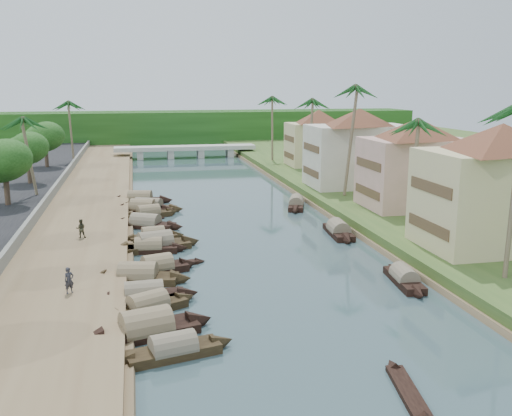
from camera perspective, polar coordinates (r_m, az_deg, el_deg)
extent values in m
plane|color=#344A4E|center=(46.29, 1.05, -5.92)|extent=(220.00, 220.00, 0.00)
cube|color=brown|center=(64.65, -17.08, -0.84)|extent=(10.00, 180.00, 0.80)
cube|color=#314E1F|center=(70.57, 12.48, 0.65)|extent=(16.00, 180.00, 1.20)
cube|color=slate|center=(64.98, -20.81, -0.18)|extent=(0.40, 180.00, 1.10)
cube|color=#173C10|center=(138.59, -7.96, 7.81)|extent=(120.00, 4.00, 8.00)
cube|color=#173C10|center=(143.56, -8.11, 7.95)|extent=(120.00, 4.00, 8.00)
cube|color=#173C10|center=(148.54, -8.25, 8.09)|extent=(120.00, 4.00, 8.00)
cube|color=#A6A79C|center=(115.93, -7.08, 5.99)|extent=(28.00, 4.00, 0.80)
cube|color=#A6A79C|center=(115.63, -11.52, 5.27)|extent=(1.20, 3.50, 1.80)
cube|color=#A6A79C|center=(115.84, -8.55, 5.40)|extent=(1.20, 3.50, 1.80)
cube|color=#A6A79C|center=(116.35, -5.58, 5.50)|extent=(1.20, 3.50, 1.80)
cube|color=#A6A79C|center=(117.18, -2.65, 5.59)|extent=(1.20, 3.50, 1.80)
cube|color=tan|center=(50.93, 22.93, 0.83)|extent=(12.00, 8.00, 8.00)
pyramid|color=brown|center=(50.26, 23.41, 6.54)|extent=(14.85, 14.85, 2.20)
cube|color=brown|center=(48.17, 16.81, -1.77)|extent=(0.10, 6.40, 0.90)
cube|color=brown|center=(47.53, 17.05, 1.98)|extent=(0.10, 6.40, 0.90)
cube|color=#D29C94|center=(64.96, 15.63, 3.40)|extent=(11.00, 8.00, 7.50)
pyramid|color=brown|center=(64.44, 15.88, 7.66)|extent=(14.11, 14.11, 2.20)
cube|color=brown|center=(62.90, 11.05, 1.62)|extent=(0.10, 6.40, 0.90)
cube|color=brown|center=(62.43, 11.16, 4.32)|extent=(0.10, 6.40, 0.90)
cube|color=beige|center=(77.10, 10.18, 5.17)|extent=(13.00, 8.00, 8.00)
pyramid|color=brown|center=(76.65, 10.33, 8.96)|extent=(15.59, 15.59, 2.20)
cube|color=brown|center=(75.15, 5.48, 3.59)|extent=(0.10, 6.40, 0.90)
cube|color=brown|center=(74.74, 5.53, 6.02)|extent=(0.10, 6.40, 0.90)
cube|color=tan|center=(96.15, 6.23, 6.36)|extent=(10.00, 7.00, 7.00)
pyramid|color=brown|center=(95.80, 6.29, 9.10)|extent=(12.62, 12.62, 2.20)
cube|color=brown|center=(94.89, 3.30, 5.27)|extent=(0.10, 5.60, 0.90)
cube|color=brown|center=(94.60, 3.32, 6.95)|extent=(0.10, 5.60, 0.90)
cube|color=black|center=(32.08, -8.25, -14.21)|extent=(5.34, 2.71, 0.70)
cone|color=black|center=(32.87, -3.39, -13.26)|extent=(1.75, 1.73, 1.60)
cone|color=black|center=(31.45, -13.38, -14.84)|extent=(1.75, 1.73, 1.60)
cylinder|color=#756D57|center=(31.91, -8.27, -13.60)|extent=(4.18, 2.50, 1.66)
cube|color=black|center=(34.74, -10.87, -12.16)|extent=(6.38, 3.63, 0.70)
cone|color=black|center=(35.66, -5.61, -11.18)|extent=(2.20, 2.32, 2.13)
cone|color=black|center=(34.05, -16.43, -12.83)|extent=(2.20, 2.32, 2.13)
cylinder|color=#7D6B50|center=(34.58, -10.90, -11.59)|extent=(5.03, 3.35, 2.24)
cube|color=black|center=(38.00, -10.74, -9.97)|extent=(5.33, 3.77, 0.70)
cone|color=black|center=(39.28, -7.02, -8.96)|extent=(1.97, 1.96, 1.61)
cone|color=black|center=(36.83, -14.73, -10.77)|extent=(1.97, 1.96, 1.61)
cylinder|color=#7D6B50|center=(37.86, -10.76, -9.43)|extent=(4.27, 3.28, 1.67)
cube|color=black|center=(39.86, -11.11, -8.90)|extent=(5.48, 1.89, 0.70)
cone|color=black|center=(40.04, -6.75, -8.53)|extent=(1.61, 1.61, 1.74)
cone|color=black|center=(39.85, -15.51, -9.01)|extent=(1.61, 1.61, 1.74)
cylinder|color=#756D57|center=(39.73, -11.13, -8.39)|extent=(4.20, 1.92, 1.80)
cube|color=black|center=(43.61, -11.70, -7.06)|extent=(6.11, 3.20, 0.70)
cone|color=black|center=(43.01, -7.46, -7.06)|extent=(2.04, 2.10, 1.96)
cone|color=black|center=(44.38, -15.82, -6.83)|extent=(2.04, 2.10, 1.96)
cylinder|color=#7D6B50|center=(43.49, -11.72, -6.59)|extent=(4.79, 2.98, 2.05)
cube|color=black|center=(45.50, -9.82, -6.16)|extent=(5.01, 3.09, 0.70)
cone|color=black|center=(46.34, -6.77, -5.62)|extent=(1.80, 1.96, 1.77)
cone|color=black|center=(44.76, -12.99, -6.51)|extent=(1.80, 1.96, 1.77)
cylinder|color=#7D6B50|center=(45.39, -9.84, -5.71)|extent=(3.97, 2.84, 1.88)
cube|color=black|center=(51.78, -10.01, -3.90)|extent=(6.43, 3.53, 0.70)
cone|color=black|center=(52.71, -6.47, -3.41)|extent=(2.19, 2.32, 2.15)
cone|color=black|center=(51.02, -13.68, -4.21)|extent=(2.19, 2.32, 2.15)
cylinder|color=#756D57|center=(51.68, -10.03, -3.49)|extent=(5.05, 3.29, 2.27)
cube|color=black|center=(51.02, -10.67, -4.17)|extent=(5.13, 2.07, 0.70)
cone|color=black|center=(50.85, -7.55, -4.02)|extent=(1.57, 1.55, 1.58)
cone|color=black|center=(51.29, -13.77, -4.13)|extent=(1.57, 1.55, 1.58)
cylinder|color=#7D6B50|center=(50.91, -10.69, -3.76)|extent=(3.96, 2.01, 1.64)
cube|color=black|center=(54.66, -10.23, -3.04)|extent=(4.53, 2.23, 0.70)
cone|color=black|center=(55.09, -7.76, -2.75)|extent=(1.48, 1.63, 1.59)
cone|color=black|center=(54.30, -12.74, -3.17)|extent=(1.48, 1.63, 1.59)
cylinder|color=#7D6B50|center=(54.57, -10.24, -2.66)|extent=(3.53, 2.15, 1.68)
cube|color=black|center=(59.81, -10.97, -1.75)|extent=(6.23, 4.43, 0.70)
cone|color=black|center=(58.38, -8.00, -1.90)|extent=(2.29, 2.25, 1.83)
cone|color=black|center=(61.35, -13.80, -1.45)|extent=(2.29, 2.25, 1.83)
cylinder|color=#756D57|center=(59.72, -10.98, -1.39)|extent=(4.99, 3.83, 1.88)
cube|color=black|center=(64.49, -10.69, -0.72)|extent=(5.28, 2.93, 0.70)
cone|color=black|center=(65.31, -8.35, -0.40)|extent=(1.79, 1.82, 1.64)
cone|color=black|center=(63.75, -13.09, -0.90)|extent=(1.79, 1.82, 1.64)
cylinder|color=#7D6B50|center=(64.41, -10.70, -0.39)|extent=(4.16, 2.68, 1.71)
cube|color=black|center=(67.15, -11.25, -0.23)|extent=(5.95, 3.56, 0.70)
cone|color=black|center=(66.29, -8.67, -0.22)|extent=(2.09, 2.15, 1.92)
cone|color=black|center=(68.10, -13.77, -0.11)|extent=(2.09, 2.15, 1.92)
cylinder|color=#7D6B50|center=(67.07, -11.26, 0.09)|extent=(4.71, 3.23, 2.01)
cube|color=black|center=(68.01, -10.71, -0.05)|extent=(6.57, 4.31, 0.70)
cone|color=black|center=(66.67, -7.90, -0.13)|extent=(2.32, 2.22, 1.81)
cone|color=black|center=(69.47, -13.41, 0.15)|extent=(2.32, 2.22, 1.81)
cylinder|color=#756D57|center=(67.93, -10.72, 0.26)|extent=(5.22, 3.74, 1.86)
cube|color=black|center=(72.51, -11.51, 0.68)|extent=(6.28, 3.17, 0.70)
cone|color=black|center=(71.90, -8.91, 0.74)|extent=(2.06, 2.08, 1.95)
cone|color=black|center=(73.24, -14.07, 0.73)|extent=(2.06, 2.08, 1.95)
cylinder|color=#7D6B50|center=(72.44, -11.52, 0.97)|extent=(4.91, 2.95, 2.03)
cube|color=black|center=(43.86, 14.59, -7.09)|extent=(2.10, 5.46, 0.70)
cone|color=black|center=(46.47, 13.36, -5.82)|extent=(1.52, 1.65, 1.53)
cone|color=black|center=(41.25, 16.00, -8.31)|extent=(1.52, 1.65, 1.53)
cylinder|color=#756D57|center=(43.74, 14.62, -6.62)|extent=(2.02, 4.21, 1.57)
cube|color=black|center=(56.43, 8.25, -2.49)|extent=(2.28, 5.82, 0.70)
cone|color=black|center=(59.36, 7.45, -1.65)|extent=(1.76, 1.77, 1.81)
cone|color=black|center=(53.47, 9.15, -3.26)|extent=(1.76, 1.77, 1.81)
cylinder|color=#756D57|center=(56.33, 8.26, -2.12)|extent=(2.24, 4.49, 1.88)
cube|color=black|center=(68.59, 4.05, 0.24)|extent=(3.49, 6.24, 0.70)
cone|color=black|center=(71.84, 4.14, 0.85)|extent=(2.00, 2.10, 1.74)
cone|color=black|center=(65.32, 3.95, -0.30)|extent=(2.00, 2.10, 1.74)
cylinder|color=#756D57|center=(68.52, 4.05, 0.55)|extent=(3.12, 4.91, 1.79)
cube|color=black|center=(29.30, 15.00, -17.47)|extent=(1.71, 5.00, 0.35)
cone|color=black|center=(31.63, 13.47, -15.05)|extent=(1.09, 1.36, 0.90)
cube|color=black|center=(47.11, -7.90, -5.58)|extent=(3.57, 1.35, 0.35)
cone|color=black|center=(47.58, -5.59, -5.34)|extent=(0.99, 0.91, 0.78)
cone|color=black|center=(46.71, -10.25, -5.82)|extent=(0.99, 0.91, 0.78)
cube|color=black|center=(63.92, -11.27, -0.95)|extent=(3.75, 1.70, 0.35)
cone|color=black|center=(63.42, -9.45, -0.98)|extent=(1.09, 0.96, 0.74)
cone|color=black|center=(64.47, -13.05, -0.92)|extent=(1.09, 0.96, 0.74)
cylinder|color=#6D6149|center=(56.65, 15.45, 3.45)|extent=(0.69, 0.36, 10.01)
sphere|color=#194B1C|center=(56.15, 15.73, 8.29)|extent=(3.20, 3.20, 3.20)
cylinder|color=#6D6149|center=(69.41, 9.18, 6.61)|extent=(1.57, 0.36, 13.18)
sphere|color=#194B1C|center=(69.09, 9.37, 11.84)|extent=(3.20, 3.20, 3.20)
cylinder|color=#6D6149|center=(87.15, 5.40, 7.14)|extent=(0.85, 0.36, 11.14)
sphere|color=#194B1C|center=(86.84, 5.47, 10.66)|extent=(3.20, 3.20, 3.20)
cylinder|color=#6D6149|center=(73.01, -21.50, 4.80)|extent=(1.42, 0.36, 9.26)
sphere|color=#194B1C|center=(72.63, -21.78, 8.28)|extent=(3.20, 3.20, 3.20)
cylinder|color=#6D6149|center=(101.66, 1.65, 7.92)|extent=(0.46, 0.36, 11.17)
sphere|color=#194B1C|center=(101.39, 1.67, 10.94)|extent=(3.20, 3.20, 3.20)
cylinder|color=#6D6149|center=(103.80, -17.97, 7.28)|extent=(0.65, 0.36, 10.23)
sphere|color=#194B1C|center=(103.54, -18.15, 9.98)|extent=(3.20, 3.20, 3.20)
cylinder|color=#4D3A2C|center=(68.58, -23.65, 1.65)|extent=(0.60, 0.60, 3.36)
ellipsoid|color=#173C10|center=(68.12, -23.88, 4.30)|extent=(5.35, 5.35, 4.40)
cylinder|color=#4D3A2C|center=(82.64, -21.72, 3.40)|extent=(0.60, 0.60, 3.21)
ellipsoid|color=#173C10|center=(82.28, -21.89, 5.51)|extent=(4.95, 4.95, 4.07)
cylinder|color=#4D3A2C|center=(98.39, -20.22, 4.82)|extent=(0.60, 0.60, 3.29)
ellipsoid|color=#173C10|center=(98.07, -20.36, 6.64)|extent=(5.48, 5.48, 4.51)
cylinder|color=#4D3A2C|center=(82.18, 12.55, 3.89)|extent=(0.60, 0.60, 3.50)
ellipsoid|color=#173C10|center=(81.78, 12.66, 6.21)|extent=(4.14, 4.14, 3.41)
imported|color=#282830|center=(40.12, -18.19, -6.89)|extent=(0.78, 0.70, 1.79)
imported|color=#3A3928|center=(54.05, -17.12, -1.97)|extent=(0.88, 0.71, 1.73)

